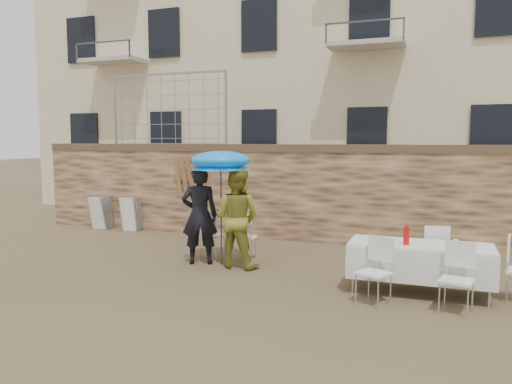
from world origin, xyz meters
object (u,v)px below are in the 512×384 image
(table_chair_front_left, at_px, (374,271))
(chair_stack_left, at_px, (106,211))
(couple_chair_left, at_px, (212,234))
(couple_chair_right, at_px, (245,236))
(chair_stack_right, at_px, (135,213))
(umbrella, at_px, (221,164))
(table_chair_front_right, at_px, (457,279))
(woman_dress, at_px, (236,218))
(banquet_table, at_px, (420,247))
(table_chair_back, at_px, (434,253))
(soda_bottle, at_px, (406,236))
(man_suit, at_px, (200,215))

(table_chair_front_left, relative_size, chair_stack_left, 1.04)
(couple_chair_left, distance_m, couple_chair_right, 0.70)
(chair_stack_right, bearing_deg, umbrella, -34.94)
(couple_chair_left, relative_size, couple_chair_right, 1.00)
(umbrella, height_order, table_chair_front_left, umbrella)
(table_chair_front_right, relative_size, chair_stack_right, 1.04)
(table_chair_front_right, distance_m, chair_stack_left, 9.37)
(woman_dress, xyz_separation_m, banquet_table, (3.23, -0.53, -0.19))
(couple_chair_left, height_order, couple_chair_right, same)
(umbrella, bearing_deg, couple_chair_right, 56.31)
(banquet_table, xyz_separation_m, chair_stack_right, (-7.14, 3.11, -0.27))
(couple_chair_left, bearing_deg, table_chair_front_left, 156.50)
(umbrella, bearing_deg, chair_stack_right, 145.06)
(table_chair_front_right, height_order, table_chair_back, same)
(couple_chair_left, distance_m, banquet_table, 4.14)
(woman_dress, distance_m, chair_stack_right, 4.70)
(soda_bottle, distance_m, table_chair_back, 1.11)
(woman_dress, bearing_deg, table_chair_front_right, 165.10)
(couple_chair_left, height_order, chair_stack_right, couple_chair_left)
(woman_dress, bearing_deg, couple_chair_left, -32.29)
(umbrella, xyz_separation_m, couple_chair_right, (0.30, 0.45, -1.42))
(umbrella, xyz_separation_m, couple_chair_left, (-0.40, 0.45, -1.42))
(couple_chair_left, bearing_deg, chair_stack_right, -27.96)
(man_suit, bearing_deg, umbrella, 171.67)
(table_chair_front_left, bearing_deg, soda_bottle, 80.69)
(table_chair_back, distance_m, chair_stack_right, 7.69)
(soda_bottle, xyz_separation_m, table_chair_front_right, (0.70, -0.60, -0.43))
(umbrella, distance_m, banquet_table, 3.82)
(umbrella, height_order, chair_stack_right, umbrella)
(umbrella, distance_m, chair_stack_right, 4.57)
(banquet_table, bearing_deg, man_suit, 172.48)
(woman_dress, xyz_separation_m, chair_stack_right, (-3.90, 2.58, -0.46))
(couple_chair_left, bearing_deg, table_chair_front_right, 162.69)
(soda_bottle, bearing_deg, banquet_table, 36.87)
(soda_bottle, height_order, chair_stack_left, soda_bottle)
(man_suit, xyz_separation_m, banquet_table, (3.98, -0.53, -0.20))
(man_suit, height_order, couple_chair_left, man_suit)
(woman_dress, bearing_deg, man_suit, 3.96)
(woman_dress, xyz_separation_m, table_chair_front_left, (2.63, -1.28, -0.44))
(umbrella, relative_size, table_chair_back, 2.10)
(chair_stack_left, bearing_deg, banquet_table, -21.14)
(couple_chair_left, bearing_deg, banquet_table, 169.73)
(banquet_table, height_order, chair_stack_left, chair_stack_left)
(man_suit, bearing_deg, woman_dress, 157.63)
(chair_stack_right, bearing_deg, soda_bottle, -25.16)
(chair_stack_left, bearing_deg, table_chair_back, -15.65)
(umbrella, relative_size, chair_stack_right, 2.19)
(woman_dress, distance_m, table_chair_front_right, 3.97)
(banquet_table, xyz_separation_m, table_chair_front_right, (0.50, -0.75, -0.25))
(man_suit, distance_m, table_chair_front_right, 4.68)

